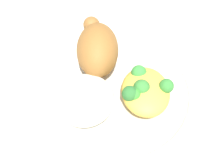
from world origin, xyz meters
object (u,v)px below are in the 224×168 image
object	(u,v)px
roasted_chicken	(97,49)
rice_pile	(85,99)
plate	(112,91)
mac_cheese_with_broccoli	(145,90)

from	to	relation	value
roasted_chicken	rice_pile	size ratio (longest dim) A/B	1.18
rice_pile	roasted_chicken	bearing A→B (deg)	-11.18
roasted_chicken	rice_pile	distance (m)	0.10
roasted_chicken	rice_pile	bearing A→B (deg)	168.82
plate	rice_pile	distance (m)	0.07
rice_pile	mac_cheese_with_broccoli	bearing A→B (deg)	-79.08
rice_pile	mac_cheese_with_broccoli	distance (m)	0.10
roasted_chicken	mac_cheese_with_broccoli	bearing A→B (deg)	-134.44
roasted_chicken	mac_cheese_with_broccoli	world-z (taller)	roasted_chicken
rice_pile	mac_cheese_with_broccoli	xyz separation A→B (m)	(0.02, -0.10, -0.00)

